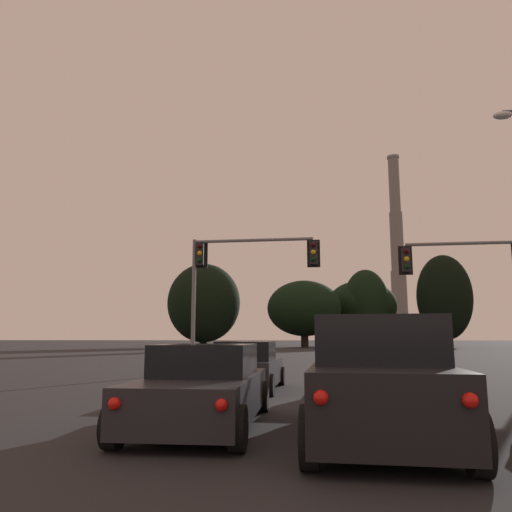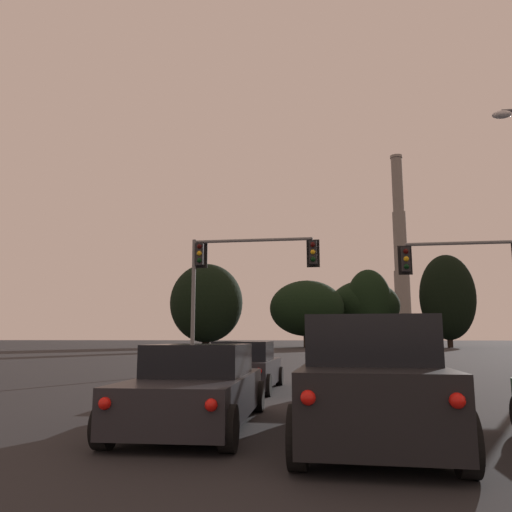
{
  "view_description": "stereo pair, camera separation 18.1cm",
  "coord_description": "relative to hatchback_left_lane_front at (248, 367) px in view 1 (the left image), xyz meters",
  "views": [
    {
      "loc": [
        -1.06,
        0.13,
        1.54
      ],
      "look_at": [
        -4.6,
        24.9,
        5.65
      ],
      "focal_mm": 35.0,
      "sensor_mm": 36.0,
      "label": 1
    },
    {
      "loc": [
        -0.88,
        0.15,
        1.54
      ],
      "look_at": [
        -4.6,
        24.9,
        5.65
      ],
      "focal_mm": 35.0,
      "sensor_mm": 36.0,
      "label": 2
    }
  ],
  "objects": [
    {
      "name": "treeline_center_left",
      "position": [
        8.27,
        72.9,
        6.23
      ],
      "size": [
        12.05,
        10.84,
        11.35
      ],
      "color": "black",
      "rests_on": "ground_plane"
    },
    {
      "name": "treeline_right_mid",
      "position": [
        8.91,
        70.66,
        6.49
      ],
      "size": [
        7.61,
        6.85,
        12.97
      ],
      "color": "black",
      "rests_on": "ground_plane"
    },
    {
      "name": "sedan_left_lane_second",
      "position": [
        0.2,
        -6.18,
        0.0
      ],
      "size": [
        2.15,
        4.76,
        1.43
      ],
      "rotation": [
        0.0,
        0.0,
        0.04
      ],
      "color": "#232328",
      "rests_on": "ground_plane"
    },
    {
      "name": "sedan_center_lane_front",
      "position": [
        3.61,
        -0.63,
        0.0
      ],
      "size": [
        2.19,
        4.78,
        1.43
      ],
      "rotation": [
        0.0,
        0.0,
        -0.05
      ],
      "color": "silver",
      "rests_on": "ground_plane"
    },
    {
      "name": "treeline_center_right",
      "position": [
        -17.79,
        65.34,
        6.56
      ],
      "size": [
        12.02,
        10.81,
        13.7
      ],
      "color": "black",
      "rests_on": "ground_plane"
    },
    {
      "name": "traffic_light_overhead_right",
      "position": [
        8.85,
        6.39,
        3.57
      ],
      "size": [
        5.35,
        0.5,
        5.54
      ],
      "color": "slate",
      "rests_on": "ground_plane"
    },
    {
      "name": "suv_center_lane_second",
      "position": [
        3.14,
        -6.95,
        0.23
      ],
      "size": [
        2.21,
        4.94,
        1.86
      ],
      "rotation": [
        0.0,
        0.0,
        -0.02
      ],
      "color": "black",
      "rests_on": "ground_plane"
    },
    {
      "name": "treeline_far_right",
      "position": [
        21.07,
        68.36,
        7.31
      ],
      "size": [
        8.65,
        7.78,
        14.82
      ],
      "color": "black",
      "rests_on": "ground_plane"
    },
    {
      "name": "hatchback_left_lane_front",
      "position": [
        0.0,
        0.0,
        0.0
      ],
      "size": [
        1.9,
        4.11,
        1.44
      ],
      "rotation": [
        0.0,
        0.0,
        -0.0
      ],
      "color": "#232328",
      "rests_on": "ground_plane"
    },
    {
      "name": "smokestack",
      "position": [
        21.33,
        120.22,
        19.36
      ],
      "size": [
        6.46,
        6.46,
        51.05
      ],
      "color": "slate",
      "rests_on": "ground_plane"
    },
    {
      "name": "treeline_far_left",
      "position": [
        -1.28,
        65.86,
        5.55
      ],
      "size": [
        11.94,
        10.75,
        10.7
      ],
      "color": "black",
      "rests_on": "ground_plane"
    },
    {
      "name": "traffic_light_overhead_left",
      "position": [
        -1.66,
        6.78,
        3.94
      ],
      "size": [
        5.9,
        0.5,
        6.0
      ],
      "color": "slate",
      "rests_on": "ground_plane"
    }
  ]
}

